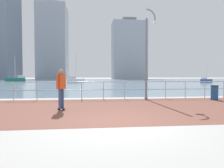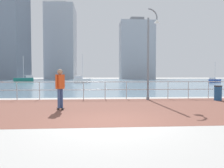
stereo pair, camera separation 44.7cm
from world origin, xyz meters
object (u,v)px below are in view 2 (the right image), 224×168
Objects in this scene: sailboat_red at (215,80)px; sailboat_gray at (24,79)px; trash_bin at (218,93)px; lamppost at (151,50)px; sailboat_navy at (82,80)px; skateboarder at (60,85)px.

sailboat_red is 44.90m from sailboat_gray.
sailboat_red reaches higher than trash_bin.
trash_bin is 0.20× the size of sailboat_red.
lamppost is 1.24× the size of sailboat_red.
lamppost is at bearing -61.97° from sailboat_gray.
sailboat_gray is (-25.40, 40.71, 0.14)m from trash_bin.
sailboat_gray is (-21.32, 40.05, -2.57)m from lamppost.
trash_bin is at bearing -9.09° from lamppost.
sailboat_navy reaches higher than lamppost.
sailboat_navy is (-1.51, 34.78, -0.53)m from skateboarder.
sailboat_navy is 0.95× the size of sailboat_gray.
skateboarder is 0.29× the size of sailboat_gray.
sailboat_navy is at bearing 101.81° from lamppost.
lamppost is at bearing 35.18° from skateboarder.
sailboat_red is (22.86, 32.07, -2.73)m from lamppost.
lamppost is at bearing -78.19° from sailboat_navy.
sailboat_red is at bearing 1.62° from sailboat_navy.
skateboarder is at bearing -144.82° from lamppost.
skateboarder is (-5.02, -3.54, -2.07)m from lamppost.
sailboat_gray is at bearing 149.22° from sailboat_navy.
sailboat_navy is 29.41m from sailboat_red.
sailboat_gray is (-16.30, 43.59, -0.50)m from skateboarder.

